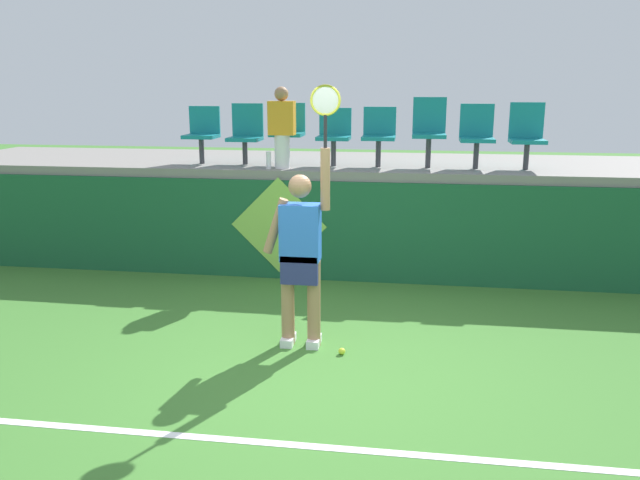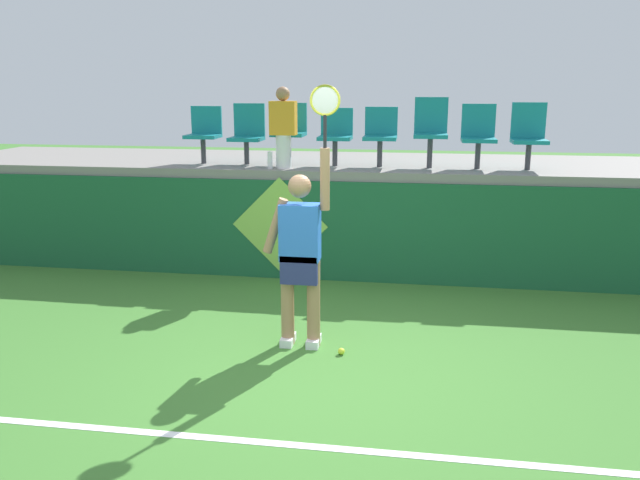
% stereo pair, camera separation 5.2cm
% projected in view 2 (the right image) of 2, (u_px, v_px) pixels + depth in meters
% --- Properties ---
extents(ground_plane, '(40.00, 40.00, 0.00)m').
position_uv_depth(ground_plane, '(317.00, 374.00, 5.75)').
color(ground_plane, '#3D752D').
extents(court_back_wall, '(12.38, 0.20, 1.31)m').
position_uv_depth(court_back_wall, '(352.00, 231.00, 8.36)').
color(court_back_wall, '#195633').
rests_on(court_back_wall, ground_plane).
extents(spectator_platform, '(12.38, 2.46, 0.12)m').
position_uv_depth(spectator_platform, '(361.00, 165.00, 9.32)').
color(spectator_platform, gray).
rests_on(spectator_platform, court_back_wall).
extents(court_baseline_stripe, '(11.14, 0.08, 0.01)m').
position_uv_depth(court_baseline_stripe, '(291.00, 445.00, 4.61)').
color(court_baseline_stripe, white).
rests_on(court_baseline_stripe, ground_plane).
extents(tennis_player, '(0.75, 0.26, 2.52)m').
position_uv_depth(tennis_player, '(301.00, 251.00, 6.17)').
color(tennis_player, white).
rests_on(tennis_player, ground_plane).
extents(tennis_ball, '(0.07, 0.07, 0.07)m').
position_uv_depth(tennis_ball, '(341.00, 351.00, 6.15)').
color(tennis_ball, '#D1E533').
rests_on(tennis_ball, ground_plane).
extents(water_bottle, '(0.07, 0.07, 0.23)m').
position_uv_depth(water_bottle, '(270.00, 160.00, 8.44)').
color(water_bottle, white).
rests_on(water_bottle, spectator_platform).
extents(stadium_chair_0, '(0.44, 0.42, 0.79)m').
position_uv_depth(stadium_chair_0, '(204.00, 131.00, 8.99)').
color(stadium_chair_0, '#38383D').
rests_on(stadium_chair_0, spectator_platform).
extents(stadium_chair_1, '(0.44, 0.42, 0.83)m').
position_uv_depth(stadium_chair_1, '(248.00, 132.00, 8.90)').
color(stadium_chair_1, '#38383D').
rests_on(stadium_chair_1, spectator_platform).
extents(stadium_chair_2, '(0.44, 0.42, 0.84)m').
position_uv_depth(stadium_chair_2, '(290.00, 129.00, 8.79)').
color(stadium_chair_2, '#38383D').
rests_on(stadium_chair_2, spectator_platform).
extents(stadium_chair_3, '(0.44, 0.42, 0.77)m').
position_uv_depth(stadium_chair_3, '(336.00, 133.00, 8.71)').
color(stadium_chair_3, '#38383D').
rests_on(stadium_chair_3, spectator_platform).
extents(stadium_chair_4, '(0.44, 0.42, 0.79)m').
position_uv_depth(stadium_chair_4, '(380.00, 133.00, 8.61)').
color(stadium_chair_4, '#38383D').
rests_on(stadium_chair_4, spectator_platform).
extents(stadium_chair_5, '(0.44, 0.42, 0.92)m').
position_uv_depth(stadium_chair_5, '(431.00, 129.00, 8.51)').
color(stadium_chair_5, '#38383D').
rests_on(stadium_chair_5, spectator_platform).
extents(stadium_chair_6, '(0.44, 0.42, 0.84)m').
position_uv_depth(stadium_chair_6, '(478.00, 133.00, 8.43)').
color(stadium_chair_6, '#38383D').
rests_on(stadium_chair_6, spectator_platform).
extents(stadium_chair_7, '(0.44, 0.42, 0.86)m').
position_uv_depth(stadium_chair_7, '(529.00, 134.00, 8.33)').
color(stadium_chair_7, '#38383D').
rests_on(stadium_chair_7, spectator_platform).
extents(spectator_0, '(0.34, 0.20, 1.06)m').
position_uv_depth(spectator_0, '(283.00, 126.00, 8.39)').
color(spectator_0, white).
rests_on(spectator_0, spectator_platform).
extents(wall_signage_mount, '(1.27, 0.01, 1.36)m').
position_uv_depth(wall_signage_mount, '(281.00, 278.00, 8.56)').
color(wall_signage_mount, '#195633').
rests_on(wall_signage_mount, ground_plane).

